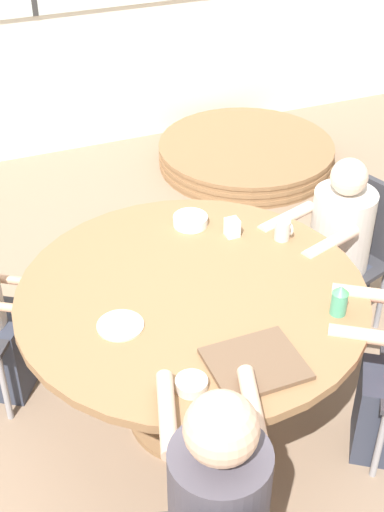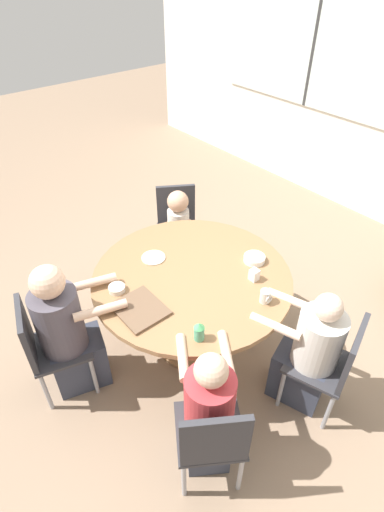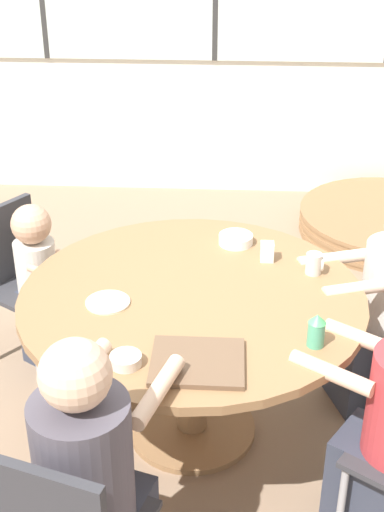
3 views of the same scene
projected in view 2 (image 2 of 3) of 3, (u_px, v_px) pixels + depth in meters
ground_plane at (192, 341)px, 3.44m from camera, size 16.00×16.00×0.00m
dining_table at (192, 288)px, 3.05m from camera, size 1.49×1.49×0.76m
chair_for_woman_green_shirt at (45, 343)px, 2.78m from camera, size 0.50×0.50×0.86m
chair_for_man_blue_shirt at (212, 438)px, 2.25m from camera, size 0.56×0.56×0.86m
chair_for_man_teal_shirt at (334, 361)px, 2.66m from camera, size 0.51×0.51×0.86m
chair_for_toddler at (177, 221)px, 3.98m from camera, size 0.55×0.55×0.86m
person_woman_green_shirt at (69, 335)px, 2.82m from camera, size 0.47×0.64×1.15m
person_man_blue_shirt at (208, 414)px, 2.40m from camera, size 0.60×0.54×1.05m
person_man_teal_shirt at (308, 355)px, 2.76m from camera, size 0.63×0.47×1.04m
person_toddler at (179, 235)px, 3.90m from camera, size 0.43×0.38×0.91m
food_tray_dark at (140, 309)px, 2.67m from camera, size 0.34×0.29×0.02m
coffee_mug at (265, 297)px, 2.71m from camera, size 0.08×0.07×0.10m
sippy_cup at (199, 331)px, 2.45m from camera, size 0.07×0.07×0.14m
milk_carton_small at (254, 275)px, 2.89m from camera, size 0.06×0.06×0.09m
bowl_white_shallow at (117, 289)px, 2.81m from camera, size 0.12×0.12×0.04m
bowl_cereal at (254, 259)px, 3.07m from camera, size 0.16×0.16×0.05m
plate_tortillas at (153, 258)px, 3.11m from camera, size 0.19×0.19×0.01m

